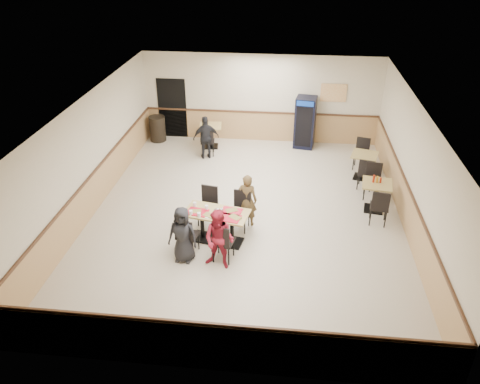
# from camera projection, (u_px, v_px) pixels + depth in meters

# --- Properties ---
(ground) EXTENTS (10.00, 10.00, 0.00)m
(ground) POSITION_uv_depth(u_px,v_px,m) (246.00, 214.00, 12.25)
(ground) COLOR beige
(ground) RESTS_ON ground
(room_shell) EXTENTS (10.00, 10.00, 10.00)m
(room_shell) POSITION_uv_depth(u_px,v_px,m) (314.00, 156.00, 14.00)
(room_shell) COLOR silver
(room_shell) RESTS_ON ground
(main_table) EXTENTS (1.60, 1.00, 0.80)m
(main_table) POSITION_uv_depth(u_px,v_px,m) (217.00, 222.00, 10.96)
(main_table) COLOR black
(main_table) RESTS_ON ground
(main_chairs) EXTENTS (1.61, 1.95, 1.01)m
(main_chairs) POSITION_uv_depth(u_px,v_px,m) (215.00, 222.00, 10.99)
(main_chairs) COLOR black
(main_chairs) RESTS_ON ground
(diner_woman_left) EXTENTS (0.70, 0.49, 1.34)m
(diner_woman_left) POSITION_uv_depth(u_px,v_px,m) (183.00, 235.00, 10.26)
(diner_woman_left) COLOR black
(diner_woman_left) RESTS_ON ground
(diner_woman_right) EXTENTS (0.80, 0.69, 1.42)m
(diner_woman_right) POSITION_uv_depth(u_px,v_px,m) (219.00, 240.00, 10.03)
(diner_woman_right) COLOR maroon
(diner_woman_right) RESTS_ON ground
(diner_man_opposite) EXTENTS (0.54, 0.38, 1.39)m
(diner_man_opposite) POSITION_uv_depth(u_px,v_px,m) (247.00, 200.00, 11.52)
(diner_man_opposite) COLOR #513E22
(diner_man_opposite) RESTS_ON ground
(lone_diner) EXTENTS (0.90, 0.60, 1.42)m
(lone_diner) POSITION_uv_depth(u_px,v_px,m) (206.00, 138.00, 14.93)
(lone_diner) COLOR black
(lone_diner) RESTS_ON ground
(tabletop_clutter) EXTENTS (1.32, 0.72, 0.12)m
(tabletop_clutter) POSITION_uv_depth(u_px,v_px,m) (216.00, 213.00, 10.76)
(tabletop_clutter) COLOR red
(tabletop_clutter) RESTS_ON main_table
(side_table_near) EXTENTS (0.85, 0.85, 0.80)m
(side_table_near) POSITION_uv_depth(u_px,v_px,m) (376.00, 192.00, 12.19)
(side_table_near) COLOR black
(side_table_near) RESTS_ON ground
(side_table_near_chair_south) EXTENTS (0.54, 0.54, 1.01)m
(side_table_near_chair_south) POSITION_uv_depth(u_px,v_px,m) (379.00, 206.00, 11.65)
(side_table_near_chair_south) COLOR black
(side_table_near_chair_south) RESTS_ON ground
(side_table_near_chair_north) EXTENTS (0.54, 0.54, 1.01)m
(side_table_near_chair_north) POSITION_uv_depth(u_px,v_px,m) (372.00, 182.00, 12.76)
(side_table_near_chair_north) COLOR black
(side_table_near_chair_north) RESTS_ON ground
(side_table_far) EXTENTS (0.89, 0.89, 0.78)m
(side_table_far) POSITION_uv_depth(u_px,v_px,m) (364.00, 162.00, 13.79)
(side_table_far) COLOR black
(side_table_far) RESTS_ON ground
(side_table_far_chair_south) EXTENTS (0.56, 0.56, 0.99)m
(side_table_far_chair_south) POSITION_uv_depth(u_px,v_px,m) (366.00, 173.00, 13.26)
(side_table_far_chair_south) COLOR black
(side_table_far_chair_south) RESTS_ON ground
(side_table_far_chair_north) EXTENTS (0.56, 0.56, 0.99)m
(side_table_far_chair_north) POSITION_uv_depth(u_px,v_px,m) (361.00, 154.00, 14.34)
(side_table_far_chair_north) COLOR black
(side_table_far_chair_north) RESTS_ON ground
(condiment_caddy) EXTENTS (0.23, 0.06, 0.20)m
(condiment_caddy) POSITION_uv_depth(u_px,v_px,m) (376.00, 179.00, 12.06)
(condiment_caddy) COLOR #9F1F0B
(condiment_caddy) RESTS_ON side_table_near
(back_table) EXTENTS (0.81, 0.81, 0.78)m
(back_table) POSITION_uv_depth(u_px,v_px,m) (211.00, 133.00, 15.79)
(back_table) COLOR black
(back_table) RESTS_ON ground
(back_table_chair_lone) EXTENTS (0.51, 0.51, 0.98)m
(back_table_chair_lone) POSITION_uv_depth(u_px,v_px,m) (208.00, 141.00, 15.26)
(back_table_chair_lone) COLOR black
(back_table_chair_lone) RESTS_ON ground
(pepsi_cooler) EXTENTS (0.74, 0.75, 1.73)m
(pepsi_cooler) POSITION_uv_depth(u_px,v_px,m) (305.00, 122.00, 15.65)
(pepsi_cooler) COLOR black
(pepsi_cooler) RESTS_ON ground
(trash_bin) EXTENTS (0.56, 0.56, 0.88)m
(trash_bin) POSITION_uv_depth(u_px,v_px,m) (158.00, 129.00, 16.31)
(trash_bin) COLOR black
(trash_bin) RESTS_ON ground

